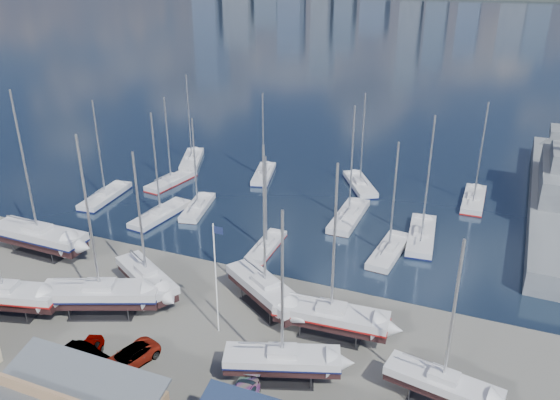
% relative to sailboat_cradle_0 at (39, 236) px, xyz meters
% --- Properties ---
extents(ground, '(1400.00, 1400.00, 0.00)m').
position_rel_sailboat_cradle_0_xyz_m(ground, '(21.96, -4.31, -2.23)').
color(ground, '#605E59').
rests_on(ground, ground).
extents(water, '(1400.00, 600.00, 0.40)m').
position_rel_sailboat_cradle_0_xyz_m(water, '(21.96, 305.69, -2.38)').
color(water, '#1B283E').
rests_on(water, ground).
extents(sailboat_cradle_0, '(12.02, 3.55, 19.09)m').
position_rel_sailboat_cradle_0_xyz_m(sailboat_cradle_0, '(0.00, 0.00, 0.00)').
color(sailboat_cradle_0, '#2D2D33').
rests_on(sailboat_cradle_0, ground).
extents(sailboat_cradle_1, '(11.08, 5.58, 17.16)m').
position_rel_sailboat_cradle_0_xyz_m(sailboat_cradle_1, '(6.00, -10.54, -0.10)').
color(sailboat_cradle_1, '#2D2D33').
rests_on(sailboat_cradle_1, ground).
extents(sailboat_cradle_2, '(9.36, 6.92, 15.26)m').
position_rel_sailboat_cradle_0_xyz_m(sailboat_cradle_2, '(16.50, -2.63, -0.19)').
color(sailboat_cradle_2, '#2D2D33').
rests_on(sailboat_cradle_2, ground).
extents(sailboat_cradle_3, '(11.51, 7.10, 17.88)m').
position_rel_sailboat_cradle_0_xyz_m(sailboat_cradle_3, '(14.38, -7.02, -0.06)').
color(sailboat_cradle_3, '#2D2D33').
rests_on(sailboat_cradle_3, ground).
extents(sailboat_cradle_4, '(10.11, 8.03, 16.64)m').
position_rel_sailboat_cradle_0_xyz_m(sailboat_cradle_4, '(28.49, -0.33, -0.12)').
color(sailboat_cradle_4, '#2D2D33').
rests_on(sailboat_cradle_4, ground).
extents(sailboat_cradle_5, '(9.65, 5.52, 15.12)m').
position_rel_sailboat_cradle_0_xyz_m(sailboat_cradle_5, '(33.77, -9.09, -0.21)').
color(sailboat_cradle_5, '#2D2D33').
rests_on(sailboat_cradle_5, ground).
extents(sailboat_cradle_6, '(10.42, 3.46, 16.56)m').
position_rel_sailboat_cradle_0_xyz_m(sailboat_cradle_6, '(35.67, -2.12, -0.13)').
color(sailboat_cradle_6, '#2D2D33').
rests_on(sailboat_cradle_6, ground).
extents(sailboat_cradle_7, '(8.92, 3.89, 14.23)m').
position_rel_sailboat_cradle_0_xyz_m(sailboat_cradle_7, '(45.93, -7.08, -0.25)').
color(sailboat_cradle_7, '#2D2D33').
rests_on(sailboat_cradle_7, ground).
extents(sailboat_moored_0, '(3.80, 10.25, 14.98)m').
position_rel_sailboat_cradle_0_xyz_m(sailboat_moored_0, '(-3.36, 15.74, -1.92)').
color(sailboat_moored_0, black).
rests_on(sailboat_moored_0, water).
extents(sailboat_moored_1, '(4.02, 9.66, 14.01)m').
position_rel_sailboat_cradle_0_xyz_m(sailboat_moored_1, '(2.11, 24.36, -1.92)').
color(sailboat_moored_1, black).
rests_on(sailboat_moored_1, water).
extents(sailboat_moored_2, '(6.61, 10.57, 15.48)m').
position_rel_sailboat_cradle_0_xyz_m(sailboat_moored_2, '(0.01, 34.09, -1.91)').
color(sailboat_moored_2, black).
rests_on(sailboat_moored_2, water).
extents(sailboat_moored_3, '(3.92, 10.19, 14.85)m').
position_rel_sailboat_cradle_0_xyz_m(sailboat_moored_3, '(7.41, 13.42, -1.92)').
color(sailboat_moored_3, black).
rests_on(sailboat_moored_3, water).
extents(sailboat_moored_4, '(4.33, 9.23, 13.45)m').
position_rel_sailboat_cradle_0_xyz_m(sailboat_moored_4, '(10.80, 17.30, -1.91)').
color(sailboat_moored_4, black).
rests_on(sailboat_moored_4, water).
extents(sailboat_moored_5, '(4.82, 9.68, 13.94)m').
position_rel_sailboat_cradle_0_xyz_m(sailboat_moored_5, '(14.01, 32.39, -1.92)').
color(sailboat_moored_5, black).
rests_on(sailboat_moored_5, water).
extents(sailboat_moored_6, '(2.43, 8.11, 12.05)m').
position_rel_sailboat_cradle_0_xyz_m(sailboat_moored_6, '(23.86, 10.68, -1.92)').
color(sailboat_moored_6, black).
rests_on(sailboat_moored_6, water).
extents(sailboat_moored_7, '(3.07, 10.60, 15.96)m').
position_rel_sailboat_cradle_0_xyz_m(sailboat_moored_7, '(30.71, 22.11, -1.91)').
color(sailboat_moored_7, black).
rests_on(sailboat_moored_7, water).
extents(sailboat_moored_8, '(7.43, 10.05, 14.94)m').
position_rel_sailboat_cradle_0_xyz_m(sailboat_moored_8, '(29.20, 33.79, -1.92)').
color(sailboat_moored_8, black).
rests_on(sailboat_moored_8, water).
extents(sailboat_moored_9, '(3.53, 9.63, 14.23)m').
position_rel_sailboat_cradle_0_xyz_m(sailboat_moored_9, '(37.51, 14.80, -1.91)').
color(sailboat_moored_9, black).
rests_on(sailboat_moored_9, water).
extents(sailboat_moored_10, '(3.95, 11.08, 16.24)m').
position_rel_sailboat_cradle_0_xyz_m(sailboat_moored_10, '(40.40, 20.03, -1.92)').
color(sailboat_moored_10, black).
rests_on(sailboat_moored_10, water).
extents(sailboat_moored_11, '(2.86, 10.06, 15.02)m').
position_rel_sailboat_cradle_0_xyz_m(sailboat_moored_11, '(45.50, 34.16, -1.92)').
color(sailboat_moored_11, black).
rests_on(sailboat_moored_11, water).
extents(car_a, '(3.11, 4.78, 1.51)m').
position_rel_sailboat_cradle_0_xyz_m(car_a, '(17.62, -13.13, -1.47)').
color(car_a, gray).
rests_on(car_a, ground).
extents(car_b, '(4.77, 2.05, 1.53)m').
position_rel_sailboat_cradle_0_xyz_m(car_b, '(17.73, -13.43, -1.47)').
color(car_b, gray).
rests_on(car_b, ground).
extents(car_c, '(3.86, 5.80, 1.48)m').
position_rel_sailboat_cradle_0_xyz_m(car_c, '(21.25, -12.24, -1.49)').
color(car_c, gray).
rests_on(car_c, ground).
extents(flagpole, '(0.97, 0.12, 10.93)m').
position_rel_sailboat_cradle_0_xyz_m(flagpole, '(26.05, -5.30, 4.00)').
color(flagpole, white).
rests_on(flagpole, ground).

